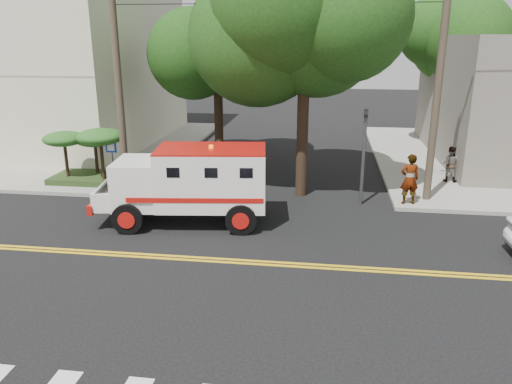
# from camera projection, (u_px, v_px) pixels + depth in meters

# --- Properties ---
(ground) EXTENTS (100.00, 100.00, 0.00)m
(ground) POSITION_uv_depth(u_px,v_px,m) (235.00, 261.00, 14.07)
(ground) COLOR black
(ground) RESTS_ON ground
(sidewalk_nw) EXTENTS (17.00, 17.00, 0.15)m
(sidewalk_nw) POSITION_uv_depth(u_px,v_px,m) (46.00, 146.00, 28.62)
(sidewalk_nw) COLOR gray
(sidewalk_nw) RESTS_ON ground
(building_left) EXTENTS (16.00, 14.00, 10.00)m
(building_left) POSITION_uv_depth(u_px,v_px,m) (17.00, 53.00, 28.79)
(building_left) COLOR beige
(building_left) RESTS_ON sidewalk_nw
(utility_pole_left) EXTENTS (0.28, 0.28, 9.00)m
(utility_pole_left) POSITION_uv_depth(u_px,v_px,m) (118.00, 79.00, 19.15)
(utility_pole_left) COLOR #382D23
(utility_pole_left) RESTS_ON ground
(utility_pole_right) EXTENTS (0.28, 0.28, 9.00)m
(utility_pole_right) POSITION_uv_depth(u_px,v_px,m) (438.00, 83.00, 17.75)
(utility_pole_right) COLOR #382D23
(utility_pole_right) RESTS_ON ground
(tree_main) EXTENTS (6.08, 5.70, 9.85)m
(tree_main) POSITION_uv_depth(u_px,v_px,m) (318.00, 3.00, 17.54)
(tree_main) COLOR black
(tree_main) RESTS_ON ground
(tree_left) EXTENTS (4.48, 4.20, 7.70)m
(tree_left) POSITION_uv_depth(u_px,v_px,m) (223.00, 44.00, 23.86)
(tree_left) COLOR black
(tree_left) RESTS_ON ground
(tree_right) EXTENTS (4.80, 4.50, 8.20)m
(tree_right) POSITION_uv_depth(u_px,v_px,m) (455.00, 36.00, 25.98)
(tree_right) COLOR black
(tree_right) RESTS_ON ground
(traffic_signal) EXTENTS (0.15, 0.18, 3.60)m
(traffic_signal) POSITION_uv_depth(u_px,v_px,m) (364.00, 147.00, 18.20)
(traffic_signal) COLOR #3F3F42
(traffic_signal) RESTS_ON ground
(accessibility_sign) EXTENTS (0.45, 0.10, 2.02)m
(accessibility_sign) POSITION_uv_depth(u_px,v_px,m) (112.00, 157.00, 20.33)
(accessibility_sign) COLOR #3F3F42
(accessibility_sign) RESTS_ON ground
(palm_planter) EXTENTS (3.52, 2.63, 2.36)m
(palm_planter) POSITION_uv_depth(u_px,v_px,m) (88.00, 147.00, 20.84)
(palm_planter) COLOR #1E3314
(palm_planter) RESTS_ON sidewalk_nw
(armored_truck) EXTENTS (5.92, 2.87, 2.60)m
(armored_truck) POSITION_uv_depth(u_px,v_px,m) (190.00, 181.00, 16.59)
(armored_truck) COLOR white
(armored_truck) RESTS_ON ground
(pedestrian_a) EXTENTS (0.75, 0.56, 1.88)m
(pedestrian_a) POSITION_uv_depth(u_px,v_px,m) (410.00, 179.00, 18.21)
(pedestrian_a) COLOR gray
(pedestrian_a) RESTS_ON sidewalk_ne
(pedestrian_b) EXTENTS (0.87, 0.76, 1.52)m
(pedestrian_b) POSITION_uv_depth(u_px,v_px,m) (450.00, 164.00, 21.13)
(pedestrian_b) COLOR gray
(pedestrian_b) RESTS_ON sidewalk_ne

